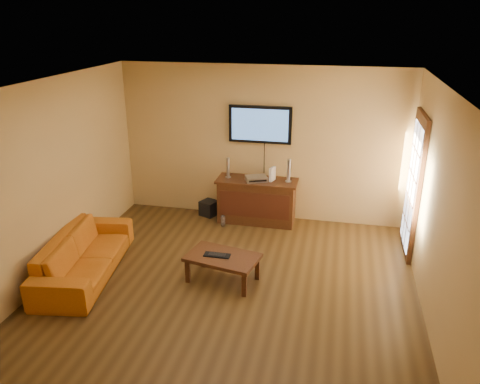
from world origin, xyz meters
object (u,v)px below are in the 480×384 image
(television, at_px, (260,125))
(game_console, at_px, (272,174))
(speaker_left, at_px, (228,168))
(subwoofer, at_px, (209,208))
(speaker_right, at_px, (289,171))
(keyboard, at_px, (217,255))
(media_console, at_px, (257,201))
(av_receiver, at_px, (256,179))
(sofa, at_px, (84,248))
(coffee_table, at_px, (223,259))
(bottle, at_px, (223,221))

(television, height_order, game_console, television)
(speaker_left, distance_m, subwoofer, 0.90)
(speaker_right, xyz_separation_m, keyboard, (-0.71, -2.09, -0.57))
(media_console, bearing_deg, game_console, 3.91)
(media_console, relative_size, av_receiver, 3.92)
(game_console, relative_size, keyboard, 0.66)
(sofa, relative_size, subwoofer, 7.54)
(media_console, bearing_deg, television, 90.00)
(television, relative_size, game_console, 4.52)
(sofa, xyz_separation_m, speaker_right, (2.59, 2.30, 0.57))
(television, xyz_separation_m, sofa, (-2.05, -2.50, -1.31))
(speaker_right, bearing_deg, av_receiver, -171.97)
(television, bearing_deg, speaker_right, -19.71)
(coffee_table, bearing_deg, media_console, 87.26)
(coffee_table, distance_m, speaker_left, 2.19)
(media_console, relative_size, subwoofer, 5.14)
(subwoofer, relative_size, bottle, 1.25)
(television, distance_m, coffee_table, 2.65)
(sofa, distance_m, speaker_left, 2.81)
(keyboard, bearing_deg, game_console, 78.11)
(speaker_left, xyz_separation_m, speaker_right, (1.06, 0.01, 0.02))
(bottle, bearing_deg, television, 46.44)
(av_receiver, bearing_deg, speaker_right, -14.85)
(speaker_left, height_order, speaker_right, speaker_right)
(television, xyz_separation_m, bottle, (-0.53, -0.56, -1.60))
(coffee_table, height_order, game_console, game_console)
(game_console, bearing_deg, keyboard, -84.31)
(television, relative_size, speaker_right, 2.70)
(sofa, distance_m, keyboard, 1.89)
(coffee_table, distance_m, keyboard, 0.10)
(sofa, xyz_separation_m, subwoofer, (1.15, 2.36, -0.27))
(speaker_right, bearing_deg, coffee_table, -107.11)
(speaker_left, xyz_separation_m, subwoofer, (-0.39, 0.07, -0.81))
(media_console, height_order, coffee_table, media_console)
(television, xyz_separation_m, speaker_left, (-0.52, -0.21, -0.76))
(sofa, relative_size, speaker_left, 5.70)
(coffee_table, height_order, keyboard, keyboard)
(television, xyz_separation_m, av_receiver, (-0.01, -0.27, -0.88))
(sofa, relative_size, av_receiver, 5.75)
(speaker_left, relative_size, bottle, 1.65)
(sofa, bearing_deg, av_receiver, -51.17)
(speaker_left, xyz_separation_m, av_receiver, (0.51, -0.06, -0.13))
(speaker_left, distance_m, bottle, 0.92)
(coffee_table, bearing_deg, sofa, -173.32)
(television, distance_m, speaker_left, 0.94)
(media_console, bearing_deg, speaker_left, 177.95)
(coffee_table, height_order, bottle, coffee_table)
(media_console, xyz_separation_m, av_receiver, (-0.01, -0.05, 0.43))
(av_receiver, distance_m, bottle, 0.94)
(media_console, relative_size, speaker_left, 3.88)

